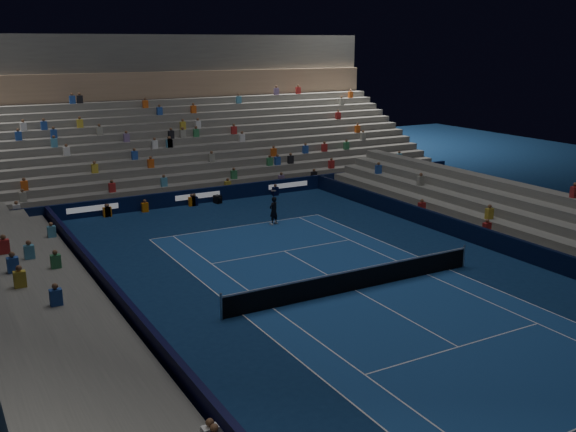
# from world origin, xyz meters

# --- Properties ---
(ground) EXTENTS (90.00, 90.00, 0.00)m
(ground) POSITION_xyz_m (0.00, 0.00, 0.00)
(ground) COLOR #0C254D
(ground) RESTS_ON ground
(court_surface) EXTENTS (10.97, 23.77, 0.01)m
(court_surface) POSITION_xyz_m (0.00, 0.00, 0.01)
(court_surface) COLOR navy
(court_surface) RESTS_ON ground
(sponsor_barrier_far) EXTENTS (44.00, 0.25, 1.00)m
(sponsor_barrier_far) POSITION_xyz_m (0.00, 18.50, 0.50)
(sponsor_barrier_far) COLOR black
(sponsor_barrier_far) RESTS_ON ground
(sponsor_barrier_east) EXTENTS (0.25, 37.00, 1.00)m
(sponsor_barrier_east) POSITION_xyz_m (9.70, 0.00, 0.50)
(sponsor_barrier_east) COLOR black
(sponsor_barrier_east) RESTS_ON ground
(sponsor_barrier_west) EXTENTS (0.25, 37.00, 1.00)m
(sponsor_barrier_west) POSITION_xyz_m (-9.70, 0.00, 0.50)
(sponsor_barrier_west) COLOR black
(sponsor_barrier_west) RESTS_ON ground
(grandstand_main) EXTENTS (44.00, 15.20, 11.20)m
(grandstand_main) POSITION_xyz_m (0.00, 27.90, 3.38)
(grandstand_main) COLOR slate
(grandstand_main) RESTS_ON ground
(grandstand_east) EXTENTS (5.00, 37.00, 2.50)m
(grandstand_east) POSITION_xyz_m (13.17, 0.00, 0.92)
(grandstand_east) COLOR slate
(grandstand_east) RESTS_ON ground
(grandstand_west) EXTENTS (5.00, 37.00, 2.50)m
(grandstand_west) POSITION_xyz_m (-13.17, 0.00, 0.92)
(grandstand_west) COLOR #60605B
(grandstand_west) RESTS_ON ground
(tennis_net) EXTENTS (12.90, 0.10, 1.10)m
(tennis_net) POSITION_xyz_m (0.00, 0.00, 0.50)
(tennis_net) COLOR #B2B2B7
(tennis_net) RESTS_ON ground
(tennis_player) EXTENTS (0.71, 0.58, 1.69)m
(tennis_player) POSITION_xyz_m (2.00, 11.29, 0.85)
(tennis_player) COLOR black
(tennis_player) RESTS_ON ground
(broadcast_camera) EXTENTS (0.51, 0.90, 0.54)m
(broadcast_camera) POSITION_xyz_m (1.23, 17.86, 0.28)
(broadcast_camera) COLOR black
(broadcast_camera) RESTS_ON ground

